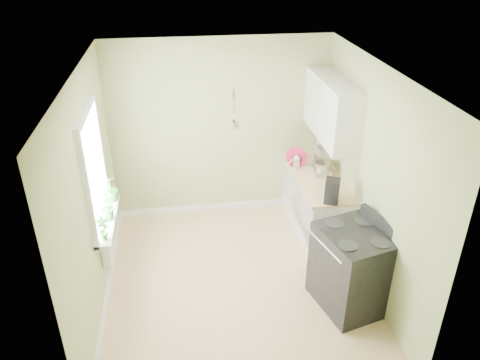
{
  "coord_description": "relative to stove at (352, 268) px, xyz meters",
  "views": [
    {
      "loc": [
        -0.59,
        -4.58,
        3.94
      ],
      "look_at": [
        0.12,
        0.55,
        1.17
      ],
      "focal_mm": 35.0,
      "sensor_mm": 36.0,
      "label": 1
    }
  ],
  "objects": [
    {
      "name": "plant_a",
      "position": [
        -2.78,
        0.4,
        0.54
      ],
      "size": [
        0.18,
        0.15,
        0.3
      ],
      "primitive_type": "imported",
      "rotation": [
        0.0,
        0.0,
        0.32
      ],
      "color": "#35772C",
      "rests_on": "window_sill"
    },
    {
      "name": "upper_cabinets",
      "position": [
        0.15,
        1.63,
        1.34
      ],
      "size": [
        0.35,
        1.4,
        0.8
      ],
      "primitive_type": "cube",
      "color": "white",
      "rests_on": "wall_right"
    },
    {
      "name": "coffee_maker",
      "position": [
        -0.03,
        0.83,
        0.55
      ],
      "size": [
        0.24,
        0.25,
        0.31
      ],
      "color": "black",
      "rests_on": "countertop"
    },
    {
      "name": "window_sill",
      "position": [
        -2.79,
        0.83,
        0.37
      ],
      "size": [
        0.18,
        1.14,
        0.04
      ],
      "primitive_type": "cube",
      "color": "white",
      "rests_on": "wall_left"
    },
    {
      "name": "kettle",
      "position": [
        -0.23,
        1.84,
        0.5
      ],
      "size": [
        0.19,
        0.11,
        0.19
      ],
      "color": "silver",
      "rests_on": "countertop"
    },
    {
      "name": "wall_right",
      "position": [
        0.33,
        0.53,
        0.84
      ],
      "size": [
        0.02,
        3.6,
        2.7
      ],
      "primitive_type": "cube",
      "color": "#B2BA7F",
      "rests_on": "floor"
    },
    {
      "name": "wall_left",
      "position": [
        -2.89,
        0.53,
        0.84
      ],
      "size": [
        0.02,
        3.6,
        2.7
      ],
      "primitive_type": "cube",
      "color": "#B2BA7F",
      "rests_on": "floor"
    },
    {
      "name": "countertop",
      "position": [
        0.01,
        1.53,
        0.38
      ],
      "size": [
        0.64,
        1.6,
        0.04
      ],
      "primitive_type": "cube",
      "color": "beige",
      "rests_on": "base_cabinets"
    },
    {
      "name": "plant_b",
      "position": [
        -2.78,
        0.85,
        0.56
      ],
      "size": [
        0.22,
        0.23,
        0.32
      ],
      "primitive_type": "imported",
      "rotation": [
        0.0,
        0.0,
        2.14
      ],
      "color": "#35772C",
      "rests_on": "window_sill"
    },
    {
      "name": "ceiling",
      "position": [
        -1.28,
        0.53,
        2.2
      ],
      "size": [
        3.2,
        3.6,
        0.02
      ],
      "primitive_type": "cube",
      "color": "white",
      "rests_on": "wall_back"
    },
    {
      "name": "wall_back",
      "position": [
        -1.28,
        2.34,
        0.84
      ],
      "size": [
        3.2,
        0.02,
        2.7
      ],
      "primitive_type": "cube",
      "color": "#B2BA7F",
      "rests_on": "floor"
    },
    {
      "name": "jar",
      "position": [
        -0.07,
        0.87,
        0.45
      ],
      "size": [
        0.08,
        0.08,
        0.08
      ],
      "color": "#B3A191",
      "rests_on": "countertop"
    },
    {
      "name": "radiator",
      "position": [
        -2.82,
        0.78,
        0.04
      ],
      "size": [
        0.12,
        0.5,
        0.35
      ],
      "primitive_type": "cube",
      "color": "white",
      "rests_on": "wall_left"
    },
    {
      "name": "stand_mixer",
      "position": [
        0.07,
        1.65,
        0.59
      ],
      "size": [
        0.22,
        0.38,
        0.45
      ],
      "color": "#B2B2B7",
      "rests_on": "countertop"
    },
    {
      "name": "plant_c",
      "position": [
        -2.78,
        1.27,
        0.56
      ],
      "size": [
        0.25,
        0.25,
        0.33
      ],
      "primitive_type": "imported",
      "rotation": [
        0.0,
        0.0,
        4.22
      ],
      "color": "#35772C",
      "rests_on": "window_sill"
    },
    {
      "name": "wall_utensils",
      "position": [
        -1.08,
        2.31,
        1.06
      ],
      "size": [
        0.02,
        0.14,
        0.58
      ],
      "color": "beige",
      "rests_on": "wall_back"
    },
    {
      "name": "base_cabinets",
      "position": [
        0.02,
        1.53,
        -0.07
      ],
      "size": [
        0.6,
        1.6,
        0.87
      ],
      "primitive_type": "cube",
      "color": "white",
      "rests_on": "floor"
    },
    {
      "name": "stove",
      "position": [
        0.0,
        0.0,
        0.0
      ],
      "size": [
        0.9,
        0.97,
        1.12
      ],
      "color": "black",
      "rests_on": "floor"
    },
    {
      "name": "window",
      "position": [
        -2.86,
        0.83,
        1.04
      ],
      "size": [
        0.06,
        1.14,
        1.44
      ],
      "color": "white",
      "rests_on": "wall_left"
    },
    {
      "name": "red_tray",
      "position": [
        -0.23,
        1.86,
        0.56
      ],
      "size": [
        0.31,
        0.17,
        0.31
      ],
      "primitive_type": "cylinder",
      "rotation": [
        1.45,
        0.0,
        -0.41
      ],
      "color": "#A01935",
      "rests_on": "countertop"
    },
    {
      "name": "floor",
      "position": [
        -1.28,
        0.53,
        -0.52
      ],
      "size": [
        3.2,
        3.6,
        0.02
      ],
      "primitive_type": "cube",
      "color": "tan",
      "rests_on": "ground"
    }
  ]
}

